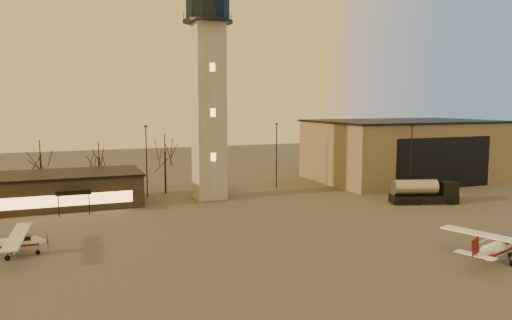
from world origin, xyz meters
The scene contains 9 objects.
ground centered at (0.00, 0.00, 0.00)m, with size 220.00×220.00×0.00m, color #474441.
control_tower centered at (0.00, 30.00, 16.33)m, with size 6.80×6.80×32.60m.
hangar centered at (36.00, 33.98, 5.15)m, with size 30.60×20.60×10.30m.
terminal centered at (-21.99, 31.98, 2.16)m, with size 25.40×12.20×4.30m.
light_poles centered at (0.50, 31.00, 5.41)m, with size 58.50×12.25×10.14m.
tree_row centered at (-13.70, 39.16, 5.94)m, with size 37.20×9.20×8.80m.
cessna_front centered at (14.81, -6.10, 1.00)m, with size 8.53×10.48×2.93m.
cessna_rear centered at (-23.38, 10.53, 0.92)m, with size 7.70×9.72×2.68m.
fuel_truck centered at (25.44, 16.07, 1.28)m, with size 9.03×5.08×3.23m.
Camera 1 is at (-19.27, -36.46, 13.38)m, focal length 35.00 mm.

